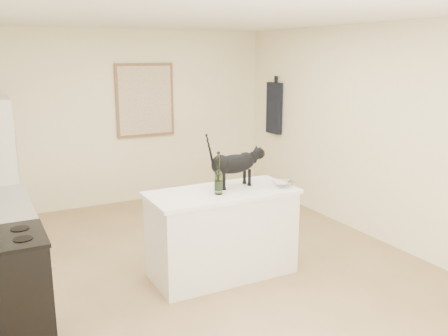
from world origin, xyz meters
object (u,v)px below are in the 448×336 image
wine_bottle (218,176)px  glass_bowl (283,184)px  stove (8,295)px  black_cat (234,166)px

wine_bottle → glass_bowl: wine_bottle is taller
glass_bowl → stove: bearing=-175.0°
stove → black_cat: black_cat is taller
black_cat → stove: bearing=-171.6°
stove → wine_bottle: size_ratio=2.42×
stove → wine_bottle: bearing=9.1°
wine_bottle → glass_bowl: size_ratio=1.62×
glass_bowl → wine_bottle: bearing=173.4°
black_cat → glass_bowl: 0.55m
stove → black_cat: bearing=12.1°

